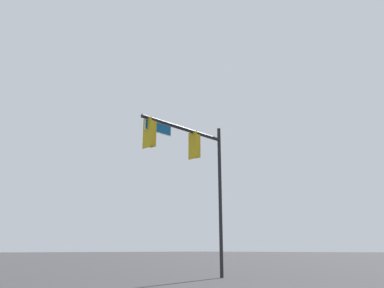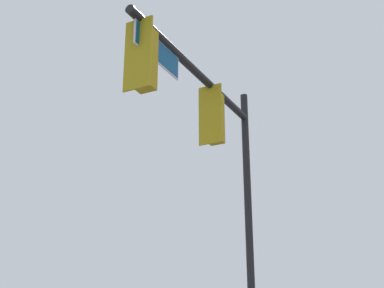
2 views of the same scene
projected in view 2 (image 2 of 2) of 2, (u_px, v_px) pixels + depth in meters
signal_pole_near at (206, 136)px, 10.62m from camera, size 5.05×0.58×7.23m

